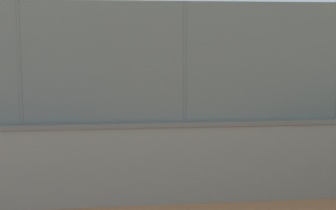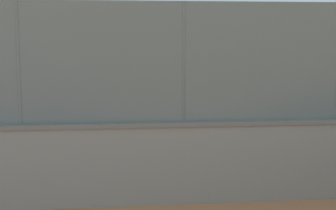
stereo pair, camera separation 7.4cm
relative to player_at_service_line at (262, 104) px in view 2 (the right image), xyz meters
The scene contains 5 objects.
ground_plane 4.34m from the player_at_service_line, 41.80° to the right, with size 260.00×260.00×0.00m, color #B27247.
perimeter_wall 7.77m from the player_at_service_line, 70.61° to the left, with size 28.00×1.39×1.60m.
fence_panel_on_wall 7.98m from the player_at_service_line, 70.61° to the left, with size 27.50×1.07×2.28m.
player_at_service_line is the anchor object (origin of this frame).
spare_ball_by_wall 9.49m from the player_at_service_line, 35.98° to the left, with size 0.16×0.16×0.16m, color yellow.
Camera 2 is at (2.62, 19.43, 3.18)m, focal length 53.36 mm.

